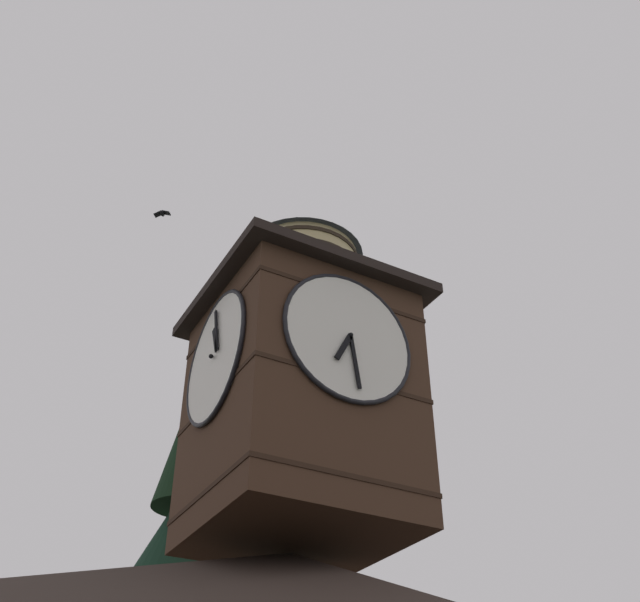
# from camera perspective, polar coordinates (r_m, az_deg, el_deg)

# --- Properties ---
(clock_tower) EXTENTS (4.81, 4.81, 8.51)m
(clock_tower) POSITION_cam_1_polar(r_m,az_deg,el_deg) (17.62, -1.44, -5.82)
(clock_tower) COLOR #422B1E
(clock_tower) RESTS_ON building_main
(flying_bird_high) EXTENTS (0.47, 0.43, 0.13)m
(flying_bird_high) POSITION_cam_1_polar(r_m,az_deg,el_deg) (22.80, -11.51, 6.32)
(flying_bird_high) COLOR black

